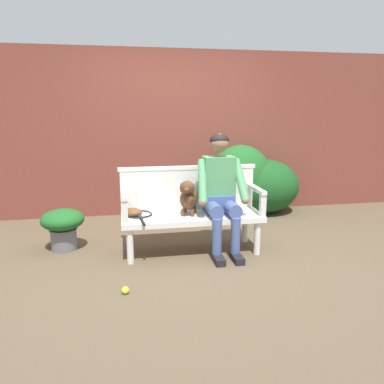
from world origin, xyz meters
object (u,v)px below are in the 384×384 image
garden_bench (192,219)px  dog_on_bench (188,197)px  baseball_glove (132,212)px  tennis_ball (125,290)px  person_seated (220,189)px  tennis_racket (139,215)px  potted_plant (63,225)px

garden_bench → dog_on_bench: (-0.04, -0.02, 0.26)m
baseball_glove → tennis_ball: bearing=-65.5°
baseball_glove → garden_bench: bearing=27.3°
person_seated → tennis_racket: size_ratio=2.28×
baseball_glove → tennis_ball: size_ratio=3.33×
person_seated → tennis_racket: bearing=176.2°
baseball_glove → potted_plant: baseball_glove is taller
garden_bench → baseball_glove: (-0.64, 0.04, 0.10)m
garden_bench → potted_plant: bearing=166.7°
dog_on_bench → baseball_glove: dog_on_bench is taller
tennis_racket → person_seated: bearing=-3.8°
potted_plant → tennis_racket: bearing=-19.0°
tennis_racket → garden_bench: bearing=-4.3°
dog_on_bench → tennis_ball: size_ratio=6.03×
dog_on_bench → potted_plant: dog_on_bench is taller
baseball_glove → potted_plant: bearing=-170.0°
tennis_ball → dog_on_bench: bearing=50.8°
garden_bench → person_seated: (0.31, -0.02, 0.33)m
baseball_glove → potted_plant: size_ratio=0.46×
tennis_ball → baseball_glove: bearing=83.6°
garden_bench → tennis_racket: 0.58m
garden_bench → tennis_ball: garden_bench is taller
person_seated → tennis_ball: (-1.06, -0.86, -0.67)m
dog_on_bench → tennis_racket: 0.56m
garden_bench → dog_on_bench: dog_on_bench is taller
person_seated → tennis_racket: (-0.88, 0.06, -0.26)m
garden_bench → potted_plant: 1.45m
person_seated → tennis_racket: 0.92m
tennis_racket → tennis_ball: 1.02m
tennis_ball → potted_plant: potted_plant is taller
person_seated → tennis_racket: person_seated is taller
person_seated → potted_plant: (-1.72, 0.35, -0.42)m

